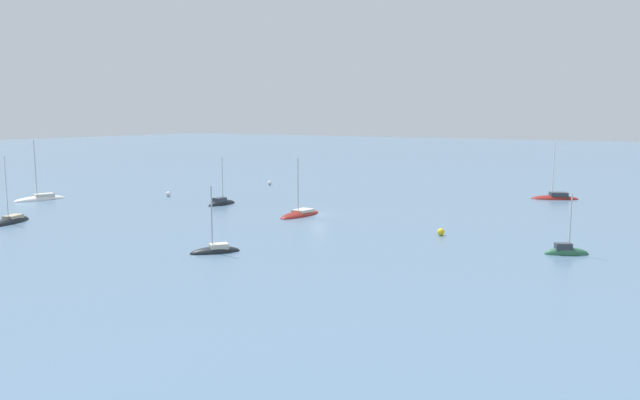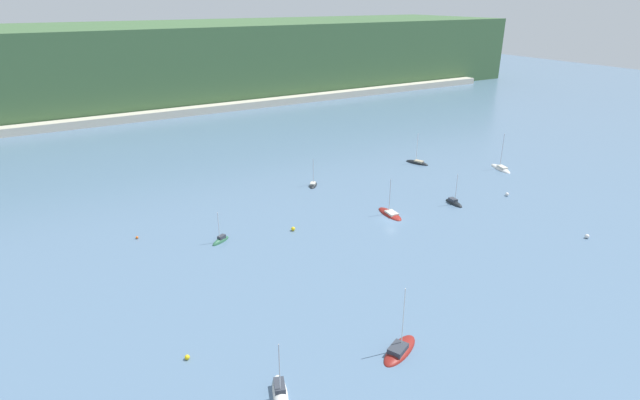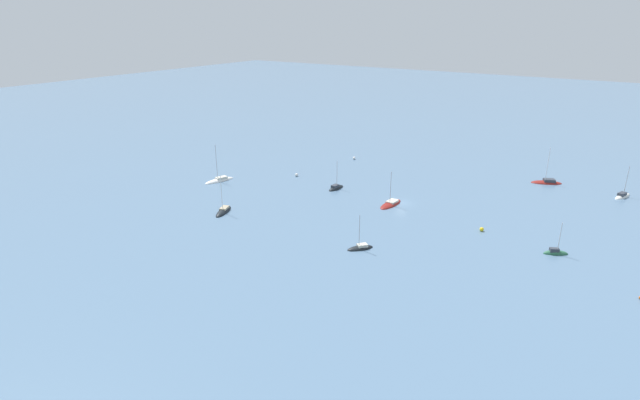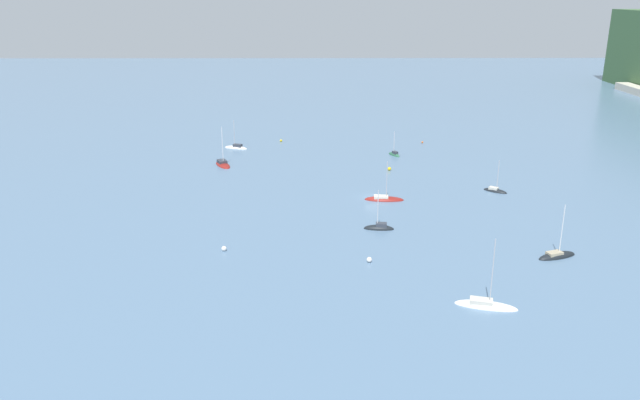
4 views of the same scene
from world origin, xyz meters
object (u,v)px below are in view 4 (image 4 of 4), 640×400
(sailboat_2, at_px, (495,191))
(mooring_buoy_0, at_px, (224,249))
(sailboat_1, at_px, (223,165))
(sailboat_6, at_px, (486,306))
(mooring_buoy_2, at_px, (389,169))
(sailboat_5, at_px, (236,148))
(sailboat_3, at_px, (384,200))
(sailboat_7, at_px, (394,155))
(mooring_buoy_4, at_px, (369,260))
(mooring_buoy_3, at_px, (422,142))
(sailboat_0, at_px, (379,228))
(sailboat_4, at_px, (557,257))
(mooring_buoy_1, at_px, (281,141))

(sailboat_2, xyz_separation_m, mooring_buoy_0, (33.20, -55.82, 0.34))
(sailboat_1, height_order, sailboat_6, sailboat_6)
(mooring_buoy_2, bearing_deg, sailboat_5, -119.79)
(sailboat_3, bearing_deg, sailboat_7, 84.23)
(sailboat_7, height_order, mooring_buoy_4, sailboat_7)
(sailboat_3, bearing_deg, mooring_buoy_3, 76.60)
(sailboat_6, height_order, mooring_buoy_0, sailboat_6)
(mooring_buoy_0, distance_m, mooring_buoy_2, 61.06)
(sailboat_1, height_order, mooring_buoy_0, sailboat_1)
(sailboat_2, relative_size, sailboat_3, 0.86)
(sailboat_3, bearing_deg, mooring_buoy_2, 85.05)
(sailboat_5, relative_size, sailboat_6, 0.79)
(mooring_buoy_4, bearing_deg, mooring_buoy_2, 170.18)
(sailboat_6, xyz_separation_m, mooring_buoy_3, (-100.35, 7.46, 0.18))
(mooring_buoy_3, bearing_deg, mooring_buoy_2, -23.88)
(mooring_buoy_2, height_order, mooring_buoy_4, mooring_buoy_4)
(sailboat_0, xyz_separation_m, sailboat_6, (30.50, 12.11, -0.02))
(sailboat_0, bearing_deg, sailboat_5, -55.78)
(sailboat_0, distance_m, sailboat_5, 72.55)
(sailboat_4, height_order, sailboat_5, sailboat_4)
(sailboat_6, relative_size, sailboat_7, 1.52)
(mooring_buoy_4, bearing_deg, sailboat_0, 168.46)
(sailboat_1, relative_size, sailboat_5, 1.22)
(sailboat_3, relative_size, sailboat_6, 0.82)
(sailboat_2, height_order, mooring_buoy_2, sailboat_2)
(sailboat_7, bearing_deg, mooring_buoy_1, 33.80)
(mooring_buoy_0, relative_size, mooring_buoy_4, 0.98)
(sailboat_1, relative_size, sailboat_4, 1.06)
(sailboat_5, bearing_deg, mooring_buoy_3, -153.87)
(sailboat_2, bearing_deg, sailboat_3, -129.55)
(sailboat_0, distance_m, mooring_buoy_2, 40.87)
(sailboat_4, relative_size, mooring_buoy_0, 11.41)
(sailboat_3, height_order, sailboat_5, sailboat_3)
(sailboat_4, relative_size, mooring_buoy_4, 11.24)
(sailboat_1, height_order, sailboat_5, sailboat_1)
(sailboat_2, distance_m, mooring_buoy_4, 49.27)
(sailboat_3, distance_m, mooring_buoy_4, 32.91)
(sailboat_4, height_order, sailboat_6, sailboat_6)
(mooring_buoy_3, xyz_separation_m, mooring_buoy_4, (84.98, -22.66, 0.17))
(sailboat_4, xyz_separation_m, mooring_buoy_0, (-3.00, -56.23, 0.36))
(mooring_buoy_2, bearing_deg, mooring_buoy_0, -34.03)
(sailboat_1, height_order, mooring_buoy_3, sailboat_1)
(sailboat_4, relative_size, sailboat_7, 1.37)
(mooring_buoy_4, bearing_deg, mooring_buoy_3, 165.07)
(sailboat_2, bearing_deg, mooring_buoy_3, 138.22)
(sailboat_3, height_order, sailboat_7, sailboat_3)
(mooring_buoy_2, bearing_deg, mooring_buoy_4, -9.82)
(sailboat_7, height_order, mooring_buoy_2, sailboat_7)
(sailboat_0, height_order, mooring_buoy_4, sailboat_0)
(sailboat_5, bearing_deg, sailboat_0, 138.16)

